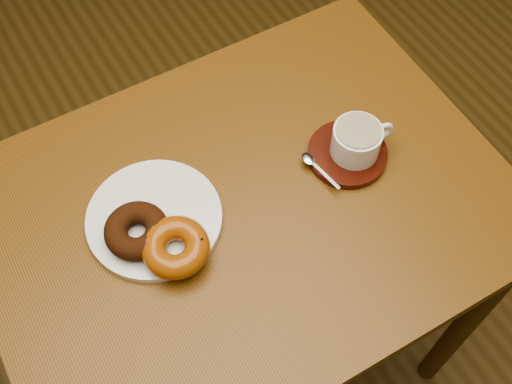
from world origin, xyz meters
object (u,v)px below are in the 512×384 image
cafe_table (246,239)px  coffee_cup (357,140)px  saucer (347,154)px  donut_plate (154,219)px

cafe_table → coffee_cup: bearing=-2.2°
saucer → coffee_cup: size_ratio=1.24×
donut_plate → saucer: saucer is taller
saucer → coffee_cup: 0.04m
donut_plate → coffee_cup: (0.35, -0.06, 0.04)m
cafe_table → donut_plate: size_ratio=3.99×
donut_plate → cafe_table: bearing=-19.1°
saucer → donut_plate: bearing=170.3°
coffee_cup → saucer: bearing=171.9°
saucer → coffee_cup: coffee_cup is taller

